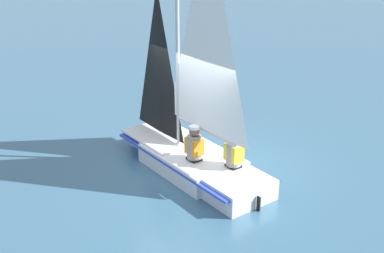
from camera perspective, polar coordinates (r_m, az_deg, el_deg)
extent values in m
plane|color=#38607A|center=(10.47, 0.00, -5.17)|extent=(260.00, 260.00, 0.00)
cube|color=silver|center=(10.37, 0.00, -4.15)|extent=(2.57, 2.33, 0.42)
cube|color=silver|center=(11.53, -4.57, -1.44)|extent=(1.17, 1.13, 0.42)
cube|color=silver|center=(9.32, 5.70, -7.45)|extent=(1.40, 1.48, 0.42)
cube|color=blue|center=(10.32, 0.00, -3.48)|extent=(4.01, 3.26, 0.05)
cube|color=silver|center=(11.09, -3.35, -1.11)|extent=(2.18, 2.03, 0.04)
cylinder|color=#B7B7BC|center=(9.91, -1.73, 10.73)|extent=(0.08, 0.08, 4.86)
cylinder|color=#B7B7BC|center=(9.69, 1.61, -0.48)|extent=(1.64, 1.08, 0.07)
pyramid|color=white|center=(9.11, 1.75, 11.57)|extent=(1.55, 1.02, 4.05)
pyramid|color=black|center=(10.66, -3.99, 7.68)|extent=(1.15, 0.76, 3.28)
cube|color=black|center=(9.04, 7.89, -9.05)|extent=(0.08, 0.07, 0.29)
cube|color=black|center=(10.05, 0.26, -4.92)|extent=(0.37, 0.35, 0.45)
cylinder|color=gray|center=(9.84, 0.27, -2.45)|extent=(0.41, 0.41, 0.50)
cube|color=orange|center=(9.83, 0.27, -2.32)|extent=(0.43, 0.40, 0.35)
sphere|color=brown|center=(9.70, 0.27, -0.57)|extent=(0.22, 0.22, 0.22)
cylinder|color=white|center=(9.67, 0.27, -0.12)|extent=(0.29, 0.29, 0.06)
cube|color=black|center=(9.80, 4.88, -5.73)|extent=(0.37, 0.35, 0.45)
cylinder|color=gray|center=(9.59, 4.97, -3.21)|extent=(0.41, 0.41, 0.50)
cube|color=yellow|center=(9.58, 4.97, -3.08)|extent=(0.43, 0.40, 0.35)
sphere|color=#A87A56|center=(9.45, 5.04, -1.30)|extent=(0.22, 0.22, 0.22)
cylinder|color=red|center=(9.42, 5.05, -0.83)|extent=(0.29, 0.29, 0.06)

